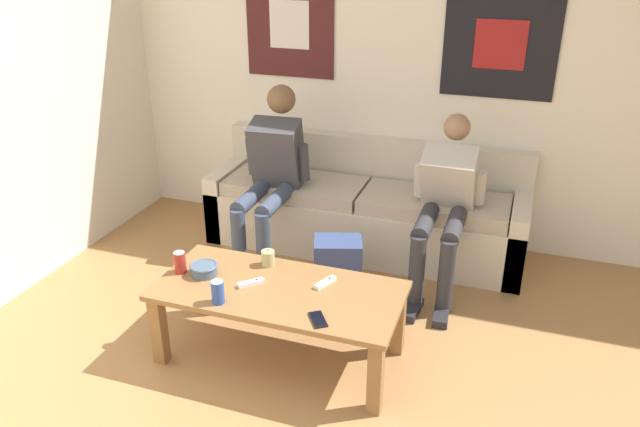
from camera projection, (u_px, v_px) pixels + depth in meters
wall_back at (365, 65)px, 4.49m from camera, size 10.00×0.07×2.55m
couch at (365, 211)px, 4.58m from camera, size 2.29×0.66×0.77m
coffee_table at (279, 299)px, 3.34m from camera, size 1.32×0.62×0.44m
person_seated_adult at (271, 170)px, 4.31m from camera, size 0.47×0.88×1.20m
person_seated_teen at (445, 200)px, 3.99m from camera, size 0.47×0.94×1.09m
backpack at (338, 271)px, 3.97m from camera, size 0.35×0.31×0.40m
ceramic_bowl at (204, 269)px, 3.43m from camera, size 0.16×0.16×0.06m
pillar_candle at (268, 258)px, 3.52m from camera, size 0.08×0.08×0.10m
drink_can_blue at (218, 292)px, 3.16m from camera, size 0.07×0.07×0.12m
drink_can_red at (180, 262)px, 3.44m from camera, size 0.07×0.07×0.12m
game_controller_near_left at (325, 282)px, 3.34m from camera, size 0.09×0.15×0.03m
game_controller_near_right at (251, 283)px, 3.34m from camera, size 0.13×0.13×0.03m
cell_phone at (318, 319)px, 3.04m from camera, size 0.13×0.15×0.01m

